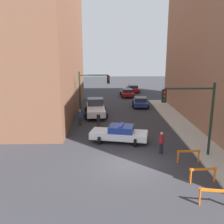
# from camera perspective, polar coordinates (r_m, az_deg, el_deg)

# --- Properties ---
(ground_plane) EXTENTS (120.00, 120.00, 0.00)m
(ground_plane) POSITION_cam_1_polar(r_m,az_deg,el_deg) (17.03, 3.69, -11.97)
(ground_plane) COLOR #2D2D33
(sidewalk_right) EXTENTS (2.40, 44.00, 0.12)m
(sidewalk_right) POSITION_cam_1_polar(r_m,az_deg,el_deg) (18.58, 23.46, -10.67)
(sidewalk_right) COLOR #B2ADA3
(sidewalk_right) RESTS_ON ground_plane
(building_corner_left) EXTENTS (14.00, 20.00, 15.36)m
(building_corner_left) POSITION_cam_1_polar(r_m,az_deg,el_deg) (31.14, -21.79, 13.35)
(building_corner_left) COLOR brown
(building_corner_left) RESTS_ON ground_plane
(traffic_light_near) EXTENTS (3.64, 0.35, 5.20)m
(traffic_light_near) POSITION_cam_1_polar(r_m,az_deg,el_deg) (18.13, 18.55, 0.75)
(traffic_light_near) COLOR black
(traffic_light_near) RESTS_ON sidewalk_right
(traffic_light_far) EXTENTS (3.44, 0.35, 5.20)m
(traffic_light_far) POSITION_cam_1_polar(r_m,az_deg,el_deg) (28.15, -5.15, 5.55)
(traffic_light_far) COLOR black
(traffic_light_far) RESTS_ON ground_plane
(police_car) EXTENTS (4.98, 2.96, 1.52)m
(police_car) POSITION_cam_1_polar(r_m,az_deg,el_deg) (20.84, 1.73, -4.90)
(police_car) COLOR white
(police_car) RESTS_ON ground_plane
(white_truck) EXTENTS (2.89, 5.53, 1.90)m
(white_truck) POSITION_cam_1_polar(r_m,az_deg,el_deg) (29.31, -3.76, 0.95)
(white_truck) COLOR silver
(white_truck) RESTS_ON ground_plane
(parked_car_near) EXTENTS (2.55, 4.46, 1.31)m
(parked_car_near) POSITION_cam_1_polar(r_m,az_deg,el_deg) (34.23, 6.51, 2.35)
(parked_car_near) COLOR navy
(parked_car_near) RESTS_ON ground_plane
(parked_car_mid) EXTENTS (2.38, 4.36, 1.31)m
(parked_car_mid) POSITION_cam_1_polar(r_m,az_deg,el_deg) (41.60, 3.48, 4.44)
(parked_car_mid) COLOR maroon
(parked_car_mid) RESTS_ON ground_plane
(parked_car_far) EXTENTS (2.40, 4.38, 1.31)m
(parked_car_far) POSITION_cam_1_polar(r_m,az_deg,el_deg) (46.38, 4.80, 5.38)
(parked_car_far) COLOR maroon
(parked_car_far) RESTS_ON ground_plane
(pedestrian_crossing) EXTENTS (0.51, 0.51, 1.66)m
(pedestrian_crossing) POSITION_cam_1_polar(r_m,az_deg,el_deg) (24.01, -3.11, -2.04)
(pedestrian_crossing) COLOR #382D23
(pedestrian_crossing) RESTS_ON ground_plane
(pedestrian_corner) EXTENTS (0.50, 0.50, 1.66)m
(pedestrian_corner) POSITION_cam_1_polar(r_m,az_deg,el_deg) (25.54, -7.30, -1.17)
(pedestrian_corner) COLOR #382D23
(pedestrian_corner) RESTS_ON ground_plane
(pedestrian_sidewalk) EXTENTS (0.38, 0.38, 1.66)m
(pedestrian_sidewalk) POSITION_cam_1_polar(r_m,az_deg,el_deg) (18.82, 11.22, -6.80)
(pedestrian_sidewalk) COLOR black
(pedestrian_sidewalk) RESTS_ON ground_plane
(barrier_front) EXTENTS (1.59, 0.40, 0.90)m
(barrier_front) POSITION_cam_1_polar(r_m,az_deg,el_deg) (13.70, 22.59, -17.02)
(barrier_front) COLOR orange
(barrier_front) RESTS_ON ground_plane
(barrier_mid) EXTENTS (1.60, 0.27, 0.90)m
(barrier_mid) POSITION_cam_1_polar(r_m,az_deg,el_deg) (15.58, 20.07, -12.89)
(barrier_mid) COLOR orange
(barrier_mid) RESTS_ON ground_plane
(barrier_back) EXTENTS (1.60, 0.25, 0.90)m
(barrier_back) POSITION_cam_1_polar(r_m,az_deg,el_deg) (17.83, 17.10, -9.20)
(barrier_back) COLOR orange
(barrier_back) RESTS_ON ground_plane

